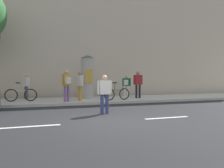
{
  "coord_description": "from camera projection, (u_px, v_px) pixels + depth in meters",
  "views": [
    {
      "loc": [
        -2.32,
        -7.43,
        1.47
      ],
      "look_at": [
        0.92,
        2.0,
        1.23
      ],
      "focal_mm": 37.01,
      "sensor_mm": 36.0,
      "label": 1
    }
  ],
  "objects": [
    {
      "name": "pedestrian_tallest",
      "position": [
        67.0,
        83.0,
        12.98
      ],
      "size": [
        0.56,
        0.48,
        1.8
      ],
      "color": "#724C84",
      "rests_on": "sidewalk_curb"
    },
    {
      "name": "pedestrian_with_bag",
      "position": [
        138.0,
        82.0,
        15.42
      ],
      "size": [
        0.63,
        0.3,
        1.8
      ],
      "color": "black",
      "rests_on": "sidewalk_curb"
    },
    {
      "name": "pedestrian_in_dark_shirt",
      "position": [
        126.0,
        84.0,
        16.44
      ],
      "size": [
        0.54,
        0.51,
        1.55
      ],
      "color": "silver",
      "rests_on": "sidewalk_curb"
    },
    {
      "name": "pedestrian_in_red_top",
      "position": [
        105.0,
        91.0,
        9.53
      ],
      "size": [
        0.62,
        0.25,
        1.61
      ],
      "color": "navy",
      "rests_on": "ground_plane"
    },
    {
      "name": "bicycle_leaning",
      "position": [
        117.0,
        94.0,
        14.0
      ],
      "size": [
        1.76,
        0.35,
        1.09
      ],
      "color": "black",
      "rests_on": "sidewalk_curb"
    },
    {
      "name": "pedestrian_in_light_jacket",
      "position": [
        26.0,
        84.0,
        14.71
      ],
      "size": [
        0.42,
        0.52,
        1.62
      ],
      "color": "#4C4C51",
      "rests_on": "sidewalk_curb"
    },
    {
      "name": "lane_markings",
      "position": [
        105.0,
        122.0,
        7.81
      ],
      "size": [
        25.8,
        0.16,
        0.01
      ],
      "color": "silver",
      "rests_on": "ground_plane"
    },
    {
      "name": "pedestrian_with_backpack",
      "position": [
        80.0,
        83.0,
        13.58
      ],
      "size": [
        0.36,
        0.63,
        1.73
      ],
      "color": "#B78C33",
      "rests_on": "sidewalk_curb"
    },
    {
      "name": "bicycle_upright",
      "position": [
        21.0,
        95.0,
        13.25
      ],
      "size": [
        1.77,
        0.11,
        1.09
      ],
      "color": "black",
      "rests_on": "sidewalk_curb"
    },
    {
      "name": "poster_column",
      "position": [
        87.0,
        76.0,
        15.29
      ],
      "size": [
        0.89,
        0.89,
        2.87
      ],
      "color": "#9E9B93",
      "rests_on": "sidewalk_curb"
    },
    {
      "name": "ground_plane",
      "position": [
        105.0,
        122.0,
        7.81
      ],
      "size": [
        80.0,
        80.0,
        0.0
      ],
      "primitive_type": "plane",
      "color": "#232326"
    },
    {
      "name": "sidewalk_curb",
      "position": [
        72.0,
        101.0,
        14.43
      ],
      "size": [
        36.0,
        4.0,
        0.15
      ],
      "primitive_type": "cube",
      "color": "#B2ADA3",
      "rests_on": "ground_plane"
    },
    {
      "name": "building_backdrop",
      "position": [
        62.0,
        35.0,
        19.03
      ],
      "size": [
        36.0,
        5.0,
        10.17
      ],
      "primitive_type": "cube",
      "color": "#B7A893",
      "rests_on": "ground_plane"
    }
  ]
}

